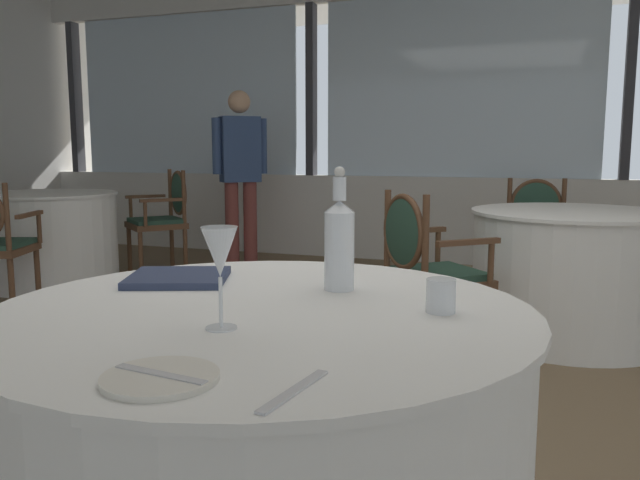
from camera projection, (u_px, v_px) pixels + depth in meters
name	position (u px, v px, depth m)	size (l,w,h in m)	color
ground_plane	(318.00, 419.00, 2.70)	(13.75, 13.75, 0.00)	#756047
window_wall_far	(456.00, 148.00, 6.24)	(9.58, 0.14, 2.84)	silver
foreground_table	(263.00, 465.00, 1.53)	(1.26, 1.26, 0.77)	white
side_plate	(160.00, 378.00, 1.01)	(0.19, 0.19, 0.01)	silver
butter_knife	(160.00, 374.00, 1.01)	(0.17, 0.02, 0.00)	silver
dinner_fork	(294.00, 391.00, 0.97)	(0.19, 0.02, 0.00)	silver
water_bottle	(339.00, 242.00, 1.65)	(0.08, 0.08, 0.32)	white
wine_glass	(220.00, 255.00, 1.28)	(0.07, 0.07, 0.21)	white
water_tumbler	(441.00, 296.00, 1.43)	(0.07, 0.07, 0.08)	white
menu_book	(178.00, 278.00, 1.77)	(0.26, 0.24, 0.02)	#2D3856
background_table_0	(49.00, 238.00, 5.37)	(1.13, 1.13, 0.77)	white
dining_chair_0_1	(165.00, 212.00, 5.84)	(0.66, 0.65, 0.94)	brown
background_table_1	(570.00, 274.00, 3.83)	(1.17, 1.17, 0.77)	white
dining_chair_1_0	(424.00, 262.00, 3.44)	(0.66, 0.66, 0.90)	brown
dining_chair_1_2	(538.00, 228.00, 4.80)	(0.60, 0.55, 0.91)	brown
diner_person_1	(240.00, 168.00, 6.08)	(0.42, 0.39, 1.67)	brown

